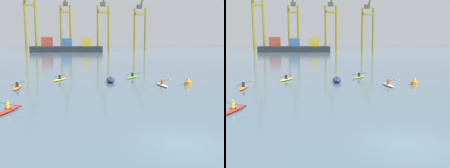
% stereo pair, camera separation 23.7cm
% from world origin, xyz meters
% --- Properties ---
extents(ground_plane, '(800.00, 800.00, 0.00)m').
position_xyz_m(ground_plane, '(0.00, 0.00, 0.00)').
color(ground_plane, slate).
extents(container_barge, '(36.26, 9.44, 7.68)m').
position_xyz_m(container_barge, '(-11.70, 129.89, 2.58)').
color(container_barge, '#1E2328').
rests_on(container_barge, ground).
extents(gantry_crane_west, '(6.42, 20.16, 40.31)m').
position_xyz_m(gantry_crane_west, '(-30.37, 135.40, 19.34)').
color(gantry_crane_west, olive).
rests_on(gantry_crane_west, ground).
extents(gantry_crane_west_mid, '(6.42, 19.62, 38.01)m').
position_xyz_m(gantry_crane_west_mid, '(-12.54, 143.86, 17.80)').
color(gantry_crane_west_mid, olive).
rests_on(gantry_crane_west_mid, ground).
extents(gantry_crane_east_mid, '(7.16, 16.19, 34.36)m').
position_xyz_m(gantry_crane_east_mid, '(8.21, 139.20, 16.91)').
color(gantry_crane_east_mid, olive).
rests_on(gantry_crane_east_mid, ground).
extents(gantry_crane_east, '(7.42, 15.71, 33.28)m').
position_xyz_m(gantry_crane_east, '(29.36, 141.06, 16.44)').
color(gantry_crane_east, olive).
rests_on(gantry_crane_east, ground).
extents(capsized_dinghy, '(1.12, 2.61, 0.76)m').
position_xyz_m(capsized_dinghy, '(-1.34, 22.27, 0.35)').
color(capsized_dinghy, navy).
rests_on(capsized_dinghy, ground).
extents(channel_buoy, '(0.90, 0.90, 1.00)m').
position_xyz_m(channel_buoy, '(8.08, 19.12, 0.36)').
color(channel_buoy, orange).
rests_on(channel_buoy, ground).
extents(kayak_lime, '(2.49, 3.10, 0.95)m').
position_xyz_m(kayak_lime, '(2.43, 26.28, 0.17)').
color(kayak_lime, '#7ABC2D').
rests_on(kayak_lime, ground).
extents(kayak_yellow, '(2.12, 3.29, 0.95)m').
position_xyz_m(kayak_yellow, '(-8.15, 24.95, 0.17)').
color(kayak_yellow, yellow).
rests_on(kayak_yellow, ground).
extents(kayak_red, '(2.20, 3.44, 0.95)m').
position_xyz_m(kayak_red, '(-10.96, 8.11, 0.17)').
color(kayak_red, red).
rests_on(kayak_red, ground).
extents(kayak_white, '(2.27, 3.43, 0.95)m').
position_xyz_m(kayak_white, '(4.55, 18.68, 0.17)').
color(kayak_white, silver).
rests_on(kayak_white, ground).
extents(kayak_orange, '(2.20, 3.40, 1.01)m').
position_xyz_m(kayak_orange, '(-12.57, 18.74, 0.17)').
color(kayak_orange, orange).
rests_on(kayak_orange, ground).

